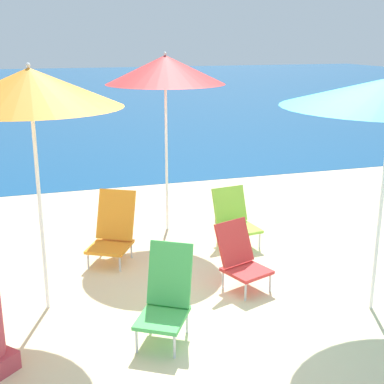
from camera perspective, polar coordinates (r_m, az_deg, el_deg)
The scene contains 9 objects.
ground_plane at distance 5.66m, azimuth 6.15°, elevation -11.76°, with size 60.00×60.00×0.00m, color beige.
sea_water at distance 29.55m, azimuth -13.41°, elevation 10.65°, with size 60.00×40.00×0.01m.
beach_umbrella_red at distance 7.22m, azimuth -2.87°, elevation 12.88°, with size 1.60×1.60×2.46m.
beach_umbrella_orange at distance 5.13m, azimuth -16.89°, elevation 10.56°, with size 1.69×1.69×2.42m.
beach_chair_lime at distance 7.06m, azimuth 4.52°, elevation -2.71°, with size 0.54×0.65×0.73m.
beach_chair_red at distance 5.87m, azimuth 5.17°, elevation -6.86°, with size 0.58×0.64×0.72m.
beach_chair_orange at distance 6.60m, azimuth -8.41°, elevation -3.97°, with size 0.71×0.77×0.84m.
beach_chair_green at distance 4.92m, azimuth -2.75°, elevation -10.89°, with size 0.65×0.71×0.85m.
backpack_purple at distance 8.06m, azimuth 3.72°, elevation -1.81°, with size 0.30×0.24×0.32m.
Camera 1 is at (-2.04, -4.57, 2.65)m, focal length 50.00 mm.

